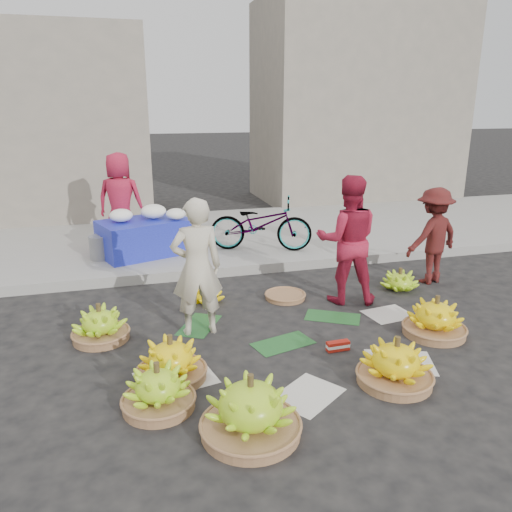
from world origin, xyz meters
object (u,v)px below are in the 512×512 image
object	(u,v)px
banana_bunch_4	(435,318)
flower_table	(145,235)
bicycle	(261,224)
banana_bunch_0	(171,360)
vendor_cream	(197,267)

from	to	relation	value
banana_bunch_4	flower_table	xyz separation A→B (m)	(-2.94, 3.65, 0.25)
flower_table	bicycle	xyz separation A→B (m)	(1.88, -0.26, 0.12)
banana_bunch_0	banana_bunch_4	bearing A→B (deg)	3.17
flower_table	banana_bunch_4	bearing A→B (deg)	-70.85
banana_bunch_0	bicycle	bearing A→B (deg)	62.01
banana_bunch_0	bicycle	xyz separation A→B (m)	(1.88, 3.55, 0.37)
banana_bunch_0	flower_table	world-z (taller)	flower_table
banana_bunch_0	vendor_cream	world-z (taller)	vendor_cream
bicycle	flower_table	bearing A→B (deg)	101.60
banana_bunch_4	flower_table	size ratio (longest dim) A/B	0.43
banana_bunch_4	flower_table	world-z (taller)	flower_table
vendor_cream	banana_bunch_4	bearing A→B (deg)	162.50
banana_bunch_4	bicycle	size ratio (longest dim) A/B	0.40
banana_bunch_0	banana_bunch_4	distance (m)	2.94
bicycle	banana_bunch_4	bearing A→B (deg)	-143.09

